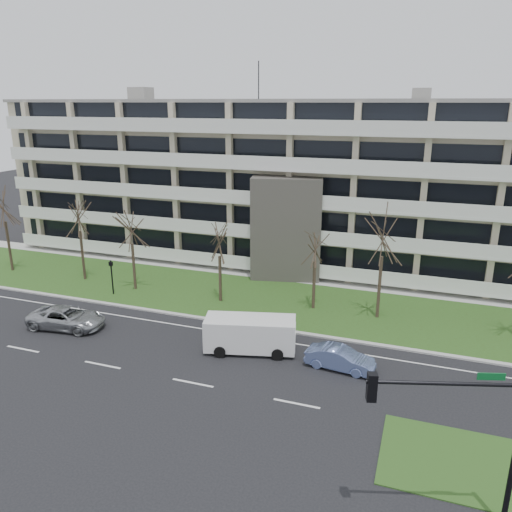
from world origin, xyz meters
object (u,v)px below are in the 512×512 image
at_px(white_van, 251,332).
at_px(pedestrian_signal, 112,273).
at_px(traffic_signal, 466,430).
at_px(blue_sedan, 340,358).
at_px(silver_pickup, 67,318).

xyz_separation_m(white_van, pedestrian_signal, (-13.91, 5.26, 0.55)).
bearing_deg(traffic_signal, pedestrian_signal, 131.89).
bearing_deg(blue_sedan, silver_pickup, 98.37).
height_order(blue_sedan, traffic_signal, traffic_signal).
xyz_separation_m(blue_sedan, white_van, (-5.67, 0.35, 0.65)).
distance_m(traffic_signal, pedestrian_signal, 30.08).
relative_size(blue_sedan, traffic_signal, 0.63).
distance_m(silver_pickup, blue_sedan, 18.93).
relative_size(silver_pickup, blue_sedan, 1.31).
height_order(blue_sedan, white_van, white_van).
bearing_deg(white_van, blue_sedan, -17.85).
relative_size(silver_pickup, traffic_signal, 0.82).
height_order(white_van, traffic_signal, traffic_signal).
bearing_deg(blue_sedan, white_van, 92.54).
xyz_separation_m(white_van, traffic_signal, (11.70, -10.34, 2.85)).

